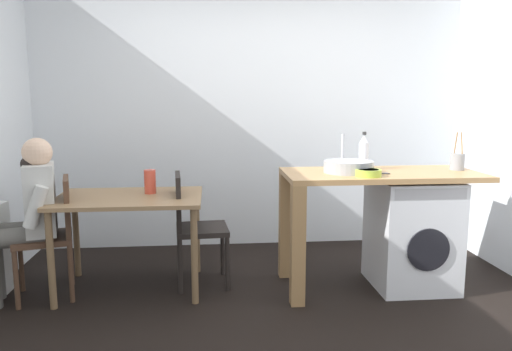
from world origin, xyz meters
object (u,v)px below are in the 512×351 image
at_px(bottle_tall_green, 364,153).
at_px(chair_person_seat, 54,230).
at_px(dining_table, 129,208).
at_px(chair_opposite, 192,223).
at_px(vase, 150,182).
at_px(washing_machine, 412,233).
at_px(mixing_bowl, 368,172).
at_px(seated_person, 28,211).
at_px(utensil_crock, 457,161).

bearing_deg(bottle_tall_green, chair_person_seat, -178.06).
relative_size(dining_table, chair_opposite, 1.22).
height_order(chair_opposite, vase, vase).
distance_m(washing_machine, mixing_bowl, 0.71).
bearing_deg(seated_person, utensil_crock, -104.54).
xyz_separation_m(chair_opposite, utensil_crock, (2.09, -0.13, 0.48)).
bearing_deg(utensil_crock, dining_table, 178.14).
distance_m(chair_opposite, utensil_crock, 2.15).
xyz_separation_m(seated_person, mixing_bowl, (2.47, -0.21, 0.28)).
distance_m(chair_person_seat, seated_person, 0.23).
bearing_deg(bottle_tall_green, vase, 176.60).
bearing_deg(bottle_tall_green, washing_machine, -20.33).
bearing_deg(chair_opposite, vase, -104.08).
distance_m(bottle_tall_green, mixing_bowl, 0.36).
height_order(chair_opposite, mixing_bowl, mixing_bowl).
bearing_deg(utensil_crock, washing_machine, -171.90).
bearing_deg(utensil_crock, vase, 175.66).
distance_m(chair_person_seat, mixing_bowl, 2.37).
bearing_deg(seated_person, washing_machine, -105.48).
height_order(chair_opposite, bottle_tall_green, bottle_tall_green).
relative_size(chair_opposite, mixing_bowl, 4.78).
distance_m(bottle_tall_green, utensil_crock, 0.74).
relative_size(dining_table, chair_person_seat, 1.22).
bearing_deg(vase, mixing_bowl, -15.04).
relative_size(chair_opposite, vase, 4.82).
bearing_deg(dining_table, seated_person, -170.10).
distance_m(chair_opposite, washing_machine, 1.73).
xyz_separation_m(washing_machine, bottle_tall_green, (-0.37, 0.14, 0.63)).
xyz_separation_m(chair_person_seat, seated_person, (-0.16, -0.04, 0.16)).
bearing_deg(chair_person_seat, bottle_tall_green, -103.29).
distance_m(mixing_bowl, utensil_crock, 0.84).
bearing_deg(bottle_tall_green, chair_opposite, 178.13).
bearing_deg(washing_machine, vase, 173.43).
distance_m(chair_person_seat, washing_machine, 2.75).
bearing_deg(chair_person_seat, utensil_crock, -105.28).
height_order(mixing_bowl, utensil_crock, utensil_crock).
distance_m(seated_person, mixing_bowl, 2.49).
bearing_deg(utensil_crock, chair_person_seat, 179.94).
bearing_deg(washing_machine, mixing_bowl, -155.58).
height_order(washing_machine, bottle_tall_green, bottle_tall_green).
height_order(dining_table, chair_person_seat, chair_person_seat).
distance_m(chair_person_seat, utensil_crock, 3.15).
relative_size(bottle_tall_green, vase, 1.60).
xyz_separation_m(mixing_bowl, utensil_crock, (0.80, 0.25, 0.04)).
distance_m(dining_table, washing_machine, 2.21).
distance_m(dining_table, seated_person, 0.71).
relative_size(chair_person_seat, utensil_crock, 3.00).
bearing_deg(mixing_bowl, seated_person, 175.12).
xyz_separation_m(dining_table, chair_opposite, (0.48, 0.04, -0.14)).
bearing_deg(vase, bottle_tall_green, -3.40).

